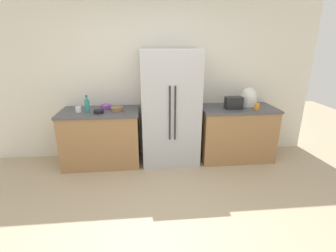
{
  "coord_description": "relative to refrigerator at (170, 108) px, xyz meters",
  "views": [
    {
      "loc": [
        -0.16,
        -2.2,
        1.92
      ],
      "look_at": [
        0.1,
        0.48,
        1.0
      ],
      "focal_mm": 26.41,
      "sensor_mm": 36.0,
      "label": 1
    }
  ],
  "objects": [
    {
      "name": "kitchen_back_panel",
      "position": [
        -0.24,
        0.38,
        0.43
      ],
      "size": [
        5.52,
        0.1,
        2.67
      ],
      "primitive_type": "cube",
      "color": "silver",
      "rests_on": "ground_plane"
    },
    {
      "name": "refrigerator",
      "position": [
        0.0,
        0.0,
        0.0
      ],
      "size": [
        0.91,
        0.65,
        1.82
      ],
      "color": "#B2B5BA",
      "rests_on": "ground_plane"
    },
    {
      "name": "bottle_a",
      "position": [
        -1.28,
        -0.06,
        0.09
      ],
      "size": [
        0.07,
        0.07,
        0.26
      ],
      "color": "teal",
      "rests_on": "counter_left"
    },
    {
      "name": "counter_right",
      "position": [
        1.12,
        -0.0,
        -0.46
      ],
      "size": [
        1.23,
        0.68,
        0.9
      ],
      "color": "#9E7247",
      "rests_on": "ground_plane"
    },
    {
      "name": "rice_cooker",
      "position": [
        1.32,
        0.08,
        0.13
      ],
      "size": [
        0.27,
        0.27,
        0.3
      ],
      "color": "white",
      "rests_on": "counter_right"
    },
    {
      "name": "bowl_a",
      "position": [
        -1.02,
        0.11,
        0.02
      ],
      "size": [
        0.17,
        0.17,
        0.06
      ],
      "primitive_type": "cylinder",
      "color": "purple",
      "rests_on": "counter_left"
    },
    {
      "name": "cup_b",
      "position": [
        1.36,
        -0.18,
        0.04
      ],
      "size": [
        0.08,
        0.08,
        0.11
      ],
      "primitive_type": "cylinder",
      "color": "orange",
      "rests_on": "counter_right"
    },
    {
      "name": "toaster",
      "position": [
        1.01,
        -0.09,
        0.08
      ],
      "size": [
        0.27,
        0.16,
        0.19
      ],
      "primitive_type": "cube",
      "color": "black",
      "rests_on": "counter_right"
    },
    {
      "name": "ground_plane",
      "position": [
        -0.24,
        -1.62,
        -0.91
      ],
      "size": [
        11.05,
        11.05,
        0.0
      ],
      "primitive_type": "plane",
      "color": "tan"
    },
    {
      "name": "counter_left",
      "position": [
        -1.12,
        -0.0,
        -0.46
      ],
      "size": [
        1.22,
        0.68,
        0.9
      ],
      "color": "#9E7247",
      "rests_on": "ground_plane"
    },
    {
      "name": "cup_a",
      "position": [
        -1.42,
        -0.05,
        0.03
      ],
      "size": [
        0.09,
        0.09,
        0.08
      ],
      "primitive_type": "cylinder",
      "color": "white",
      "rests_on": "counter_left"
    },
    {
      "name": "bowl_b",
      "position": [
        -0.84,
        -0.04,
        0.02
      ],
      "size": [
        0.2,
        0.2,
        0.06
      ],
      "primitive_type": "cylinder",
      "color": "brown",
      "rests_on": "counter_left"
    },
    {
      "name": "bowl_c",
      "position": [
        -1.1,
        -0.15,
        0.01
      ],
      "size": [
        0.15,
        0.15,
        0.05
      ],
      "primitive_type": "cylinder",
      "color": "black",
      "rests_on": "counter_left"
    }
  ]
}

